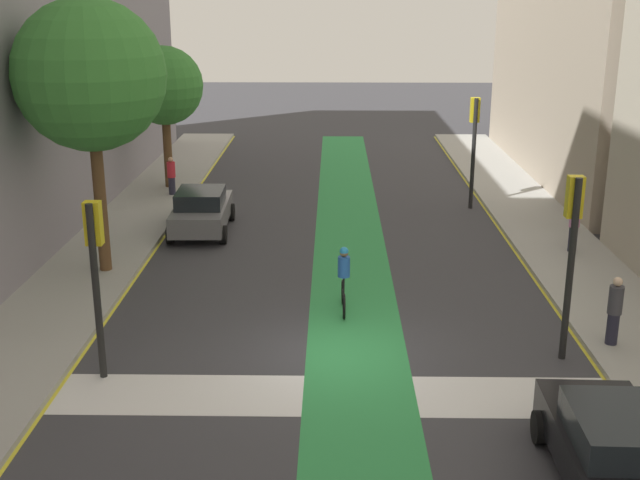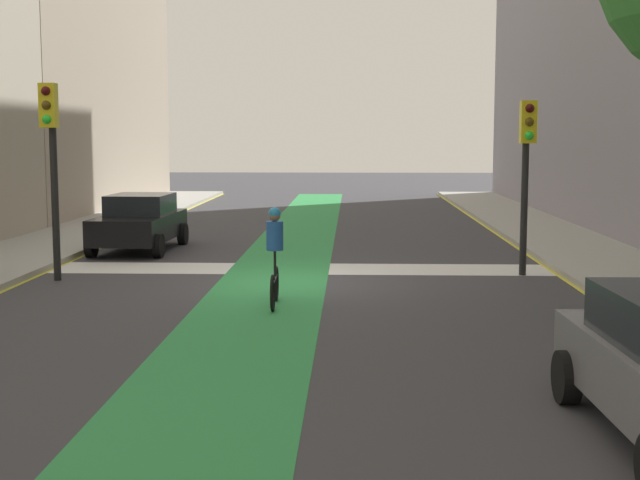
{
  "view_description": "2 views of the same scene",
  "coord_description": "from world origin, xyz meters",
  "views": [
    {
      "loc": [
        -0.07,
        -17.18,
        8.18
      ],
      "look_at": [
        -0.43,
        5.04,
        1.28
      ],
      "focal_mm": 44.75,
      "sensor_mm": 36.0,
      "label": 1
    },
    {
      "loc": [
        -1.22,
        18.99,
        3.17
      ],
      "look_at": [
        -0.71,
        5.14,
        1.54
      ],
      "focal_mm": 49.39,
      "sensor_mm": 36.0,
      "label": 2
    }
  ],
  "objects": [
    {
      "name": "pedestrian_sidewalk_right_b",
      "position": [
        7.72,
        7.58,
        1.07
      ],
      "size": [
        0.34,
        0.34,
        1.79
      ],
      "color": "#262638",
      "rests_on": "sidewalk_right"
    },
    {
      "name": "traffic_signal_near_left",
      "position": [
        -5.16,
        -1.08,
        2.8
      ],
      "size": [
        0.35,
        0.52,
        3.98
      ],
      "color": "black",
      "rests_on": "ground_plane"
    },
    {
      "name": "pedestrian_sidewalk_left_a",
      "position": [
        -6.76,
        15.01,
        0.95
      ],
      "size": [
        0.34,
        0.34,
        1.58
      ],
      "color": "#262638",
      "rests_on": "sidewalk_left"
    },
    {
      "name": "ground_plane",
      "position": [
        0.0,
        0.0,
        0.0
      ],
      "size": [
        120.0,
        120.0,
        0.0
      ],
      "primitive_type": "plane",
      "color": "#38383D"
    },
    {
      "name": "pedestrian_sidewalk_right_a",
      "position": [
        6.61,
        0.42,
        1.01
      ],
      "size": [
        0.34,
        0.34,
        1.69
      ],
      "color": "#262638",
      "rests_on": "sidewalk_right"
    },
    {
      "name": "traffic_signal_far_right",
      "position": [
        5.41,
        13.65,
        3.04
      ],
      "size": [
        0.35,
        0.52,
        4.34
      ],
      "color": "black",
      "rests_on": "ground_plane"
    },
    {
      "name": "traffic_signal_near_right",
      "position": [
        5.32,
        0.02,
        3.03
      ],
      "size": [
        0.35,
        0.52,
        4.32
      ],
      "color": "black",
      "rests_on": "ground_plane"
    },
    {
      "name": "car_grey_left_far",
      "position": [
        -4.73,
        10.07,
        0.8
      ],
      "size": [
        2.12,
        4.25,
        1.57
      ],
      "color": "slate",
      "rests_on": "ground_plane"
    },
    {
      "name": "bike_lane_paint",
      "position": [
        0.52,
        0.0,
        0.0
      ],
      "size": [
        2.4,
        60.0,
        0.01
      ],
      "primitive_type": "cube",
      "color": "#2D8C47",
      "rests_on": "ground_plane"
    },
    {
      "name": "car_black_right_near",
      "position": [
        4.73,
        -5.32,
        0.8
      ],
      "size": [
        2.12,
        4.25,
        1.57
      ],
      "color": "black",
      "rests_on": "ground_plane"
    },
    {
      "name": "street_tree_far",
      "position": [
        -7.15,
        16.42,
        4.45
      ],
      "size": [
        3.28,
        3.28,
        5.97
      ],
      "color": "brown",
      "rests_on": "sidewalk_left"
    },
    {
      "name": "curb_stripe_right",
      "position": [
        6.0,
        0.0,
        0.01
      ],
      "size": [
        0.16,
        60.0,
        0.01
      ],
      "primitive_type": "cube",
      "color": "yellow",
      "rests_on": "ground_plane"
    },
    {
      "name": "crosswalk_band",
      "position": [
        0.0,
        -2.0,
        0.0
      ],
      "size": [
        12.0,
        1.8,
        0.01
      ],
      "primitive_type": "cube",
      "color": "silver",
      "rests_on": "ground_plane"
    },
    {
      "name": "curb_stripe_left",
      "position": [
        -6.0,
        0.0,
        0.01
      ],
      "size": [
        0.16,
        60.0,
        0.01
      ],
      "primitive_type": "cube",
      "color": "yellow",
      "rests_on": "ground_plane"
    },
    {
      "name": "cyclist_in_lane",
      "position": [
        0.23,
        2.63,
        0.97
      ],
      "size": [
        0.32,
        1.73,
        1.86
      ],
      "color": "black",
      "rests_on": "ground_plane"
    },
    {
      "name": "street_tree_near",
      "position": [
        -6.95,
        5.55,
        5.94
      ],
      "size": [
        4.32,
        4.32,
        7.98
      ],
      "color": "brown",
      "rests_on": "sidewalk_left"
    },
    {
      "name": "sidewalk_left",
      "position": [
        -7.5,
        0.0,
        0.07
      ],
      "size": [
        3.0,
        60.0,
        0.15
      ],
      "primitive_type": "cube",
      "color": "#9E9E99",
      "rests_on": "ground_plane"
    }
  ]
}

